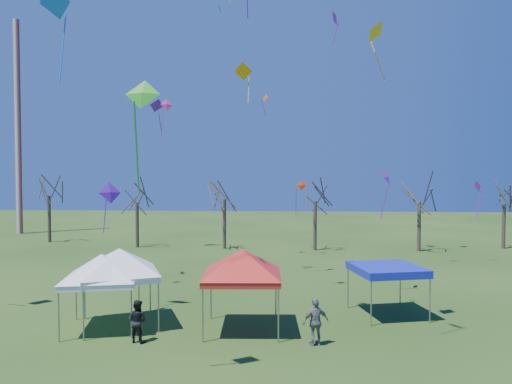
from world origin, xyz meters
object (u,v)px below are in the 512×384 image
at_px(tree_2, 224,181).
at_px(tree_3, 315,184).
at_px(tent_blue, 387,270).
at_px(person_grey, 316,322).
at_px(tree_4, 420,184).
at_px(tent_red, 242,255).
at_px(person_dark, 137,321).
at_px(tree_5, 504,187).
at_px(tent_white_west, 102,259).
at_px(radio_mast, 18,127).
at_px(tree_0, 49,179).
at_px(tree_1, 137,187).
at_px(tent_white_mid, 119,254).

height_order(tree_2, tree_3, tree_2).
relative_size(tent_blue, person_grey, 1.96).
relative_size(tree_4, tent_red, 1.69).
relative_size(tree_4, person_dark, 4.57).
xyz_separation_m(tree_2, tent_red, (3.74, -22.34, -2.97)).
xyz_separation_m(tree_5, person_grey, (-19.23, -25.67, -4.79)).
bearing_deg(person_grey, tree_3, -116.79).
xyz_separation_m(tree_4, tent_red, (-13.98, -21.96, -2.73)).
distance_m(tree_5, tent_blue, 26.71).
relative_size(tent_white_west, tent_blue, 1.16).
relative_size(tree_2, tent_white_west, 1.91).
bearing_deg(person_grey, radio_mast, -69.03).
bearing_deg(radio_mast, person_grey, -45.97).
distance_m(tree_0, tree_1, 10.47).
bearing_deg(person_dark, tent_white_west, -19.19).
relative_size(radio_mast, tent_blue, 6.77).
bearing_deg(tree_5, tent_white_mid, -139.56).
xyz_separation_m(tree_1, person_dark, (8.00, -24.35, -4.93)).
relative_size(tree_5, tent_white_west, 1.75).
bearing_deg(tent_red, tent_white_west, -177.59).
distance_m(tree_0, person_dark, 33.04).
bearing_deg(tent_white_west, tree_1, 104.51).
height_order(radio_mast, person_dark, radio_mast).
distance_m(radio_mast, tree_4, 44.96).
bearing_deg(tree_0, tree_3, -7.08).
bearing_deg(tree_1, tree_4, -1.42).
bearing_deg(tree_2, radio_mast, 159.43).
bearing_deg(tent_white_mid, tree_0, 123.51).
bearing_deg(tent_white_west, radio_mast, 125.70).
distance_m(tree_5, person_grey, 32.43).
bearing_deg(tent_white_west, person_grey, -8.44).
relative_size(tree_0, tent_red, 1.81).
height_order(tree_5, tent_white_mid, tree_5).
xyz_separation_m(tent_white_west, tent_red, (6.22, 0.26, 0.22)).
distance_m(tree_5, tent_white_west, 37.59).
xyz_separation_m(tent_blue, person_dark, (-10.99, -4.29, -1.36)).
bearing_deg(tree_5, tree_3, -173.48).
relative_size(tree_5, person_dark, 4.33).
bearing_deg(tree_1, tree_2, -1.85).
height_order(tree_3, tree_5, tree_3).
bearing_deg(tree_5, tent_red, -132.93).
distance_m(tree_2, person_dark, 24.68).
bearing_deg(tree_4, tree_0, 174.66).
xyz_separation_m(tent_white_west, tent_white_mid, (0.64, 0.48, 0.18)).
xyz_separation_m(tree_2, tree_3, (8.40, -0.33, -0.21)).
height_order(tree_2, person_grey, tree_2).
height_order(tree_0, tent_red, tree_0).
relative_size(radio_mast, person_grey, 13.24).
height_order(tent_blue, person_dark, tent_blue).
xyz_separation_m(radio_mast, tree_3, (34.03, -9.96, -6.42)).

